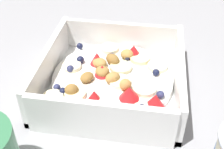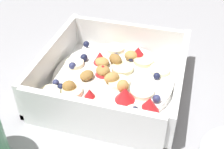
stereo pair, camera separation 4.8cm
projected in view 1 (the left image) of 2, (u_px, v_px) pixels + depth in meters
The scene contains 2 objects.
ground_plane at pixel (103, 86), 0.50m from camera, with size 2.40×2.40×0.00m, color #9E9EA3.
fruit_bowl at pixel (112, 79), 0.49m from camera, with size 0.22×0.22×0.07m.
Camera 1 is at (0.38, 0.08, 0.33)m, focal length 47.37 mm.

